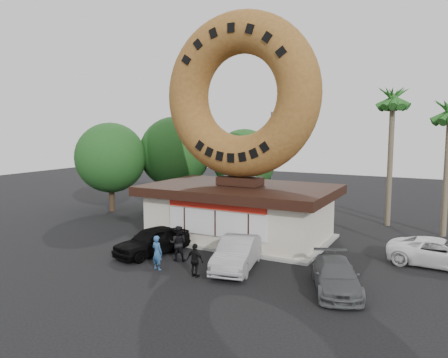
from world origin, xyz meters
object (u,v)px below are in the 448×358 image
street_lamp (273,155)px  person_right (195,260)px  person_left (157,253)px  car_black (152,241)px  car_white (440,253)px  donut_shop (240,210)px  person_center (178,243)px  car_grey (336,276)px  car_silver (237,253)px  giant_donut (240,95)px

street_lamp → person_right: 17.83m
person_left → person_right: (2.16, -0.03, -0.05)m
car_black → car_white: size_ratio=0.89×
street_lamp → car_white: street_lamp is taller
car_black → person_left: bearing=-32.2°
donut_shop → car_black: donut_shop is taller
person_left → person_center: 1.66m
person_right → car_grey: bearing=-158.9°
person_center → car_black: size_ratio=0.41×
street_lamp → car_grey: street_lamp is taller
street_lamp → person_right: size_ratio=5.13×
car_grey → car_white: (3.73, 5.58, 0.04)m
person_left → car_white: person_left is taller
person_left → car_silver: size_ratio=0.36×
donut_shop → car_white: bearing=-1.3°
street_lamp → person_right: street_lamp is taller
person_left → car_silver: bearing=-140.1°
person_right → car_silver: 2.29m
car_white → car_black: bearing=112.4°
street_lamp → car_silver: (4.24, -15.19, -3.72)m
person_left → car_black: size_ratio=0.38×
person_right → car_grey: person_right is taller
donut_shop → person_left: bearing=-97.5°
person_left → car_black: (-1.74, 1.89, -0.09)m
donut_shop → giant_donut: (0.00, 0.02, 6.90)m
person_left → car_white: (11.96, 6.88, -0.16)m
person_center → car_white: bearing=-177.6°
car_white → giant_donut: bearing=91.1°
giant_donut → person_left: (-0.94, -7.13, -7.83)m
donut_shop → car_white: size_ratio=2.30×
donut_shop → car_silver: donut_shop is taller
giant_donut → car_black: bearing=-117.1°
donut_shop → person_right: (1.22, -7.15, -0.99)m
person_center → car_silver: bearing=163.7°
car_grey → car_white: car_white is taller
person_right → car_black: size_ratio=0.36×
donut_shop → street_lamp: street_lamp is taller
car_silver → donut_shop: bearing=102.8°
street_lamp → car_grey: size_ratio=1.82×
street_lamp → person_center: 15.92m
donut_shop → street_lamp: bearing=100.5°
person_center → person_right: bearing=119.4°
car_black → car_silver: 5.06m
person_left → car_grey: size_ratio=0.38×
donut_shop → car_silver: size_ratio=2.44×
donut_shop → person_center: bearing=-98.9°
person_left → car_white: size_ratio=0.34×
person_left → person_center: size_ratio=0.92×
car_white → car_grey: bearing=148.6°
giant_donut → car_black: size_ratio=2.23×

